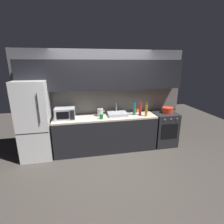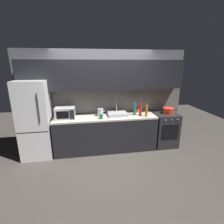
% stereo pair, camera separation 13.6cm
% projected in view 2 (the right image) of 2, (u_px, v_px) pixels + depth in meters
% --- Properties ---
extents(ground_plane, '(10.00, 10.00, 0.00)m').
position_uv_depth(ground_plane, '(111.00, 169.00, 3.60)').
color(ground_plane, '#3D3833').
extents(back_wall, '(4.27, 0.44, 2.50)m').
position_uv_depth(back_wall, '(104.00, 89.00, 4.29)').
color(back_wall, slate).
rests_on(back_wall, ground).
extents(counter_run, '(2.53, 0.60, 0.90)m').
position_uv_depth(counter_run, '(106.00, 133.00, 4.32)').
color(counter_run, black).
rests_on(counter_run, ground).
extents(refrigerator, '(0.68, 0.69, 1.82)m').
position_uv_depth(refrigerator, '(36.00, 120.00, 3.93)').
color(refrigerator, white).
rests_on(refrigerator, ground).
extents(oven_range, '(0.60, 0.62, 0.90)m').
position_uv_depth(oven_range, '(165.00, 129.00, 4.57)').
color(oven_range, '#232326').
rests_on(oven_range, ground).
extents(microwave, '(0.46, 0.35, 0.27)m').
position_uv_depth(microwave, '(65.00, 113.00, 4.02)').
color(microwave, '#A8AAAF').
rests_on(microwave, counter_run).
extents(sink_basin, '(0.48, 0.38, 0.30)m').
position_uv_depth(sink_basin, '(117.00, 114.00, 4.26)').
color(sink_basin, '#ADAFB5').
rests_on(sink_basin, counter_run).
extents(kettle, '(0.18, 0.15, 0.21)m').
position_uv_depth(kettle, '(100.00, 112.00, 4.22)').
color(kettle, '#B7BABF').
rests_on(kettle, counter_run).
extents(wine_bottle_red, '(0.07, 0.07, 0.38)m').
position_uv_depth(wine_bottle_red, '(140.00, 109.00, 4.24)').
color(wine_bottle_red, '#A82323').
rests_on(wine_bottle_red, counter_run).
extents(wine_bottle_teal, '(0.08, 0.08, 0.37)m').
position_uv_depth(wine_bottle_teal, '(135.00, 109.00, 4.27)').
color(wine_bottle_teal, '#19666B').
rests_on(wine_bottle_teal, counter_run).
extents(wine_bottle_amber, '(0.06, 0.06, 0.35)m').
position_uv_depth(wine_bottle_amber, '(147.00, 111.00, 4.15)').
color(wine_bottle_amber, '#B27019').
rests_on(wine_bottle_amber, counter_run).
extents(mug_orange, '(0.09, 0.09, 0.11)m').
position_uv_depth(mug_orange, '(138.00, 110.00, 4.53)').
color(mug_orange, orange).
rests_on(mug_orange, counter_run).
extents(mug_green, '(0.08, 0.08, 0.11)m').
position_uv_depth(mug_green, '(101.00, 117.00, 4.00)').
color(mug_green, '#1E6B2D').
rests_on(mug_green, counter_run).
extents(cooking_pot, '(0.28, 0.28, 0.15)m').
position_uv_depth(cooking_pot, '(168.00, 111.00, 4.43)').
color(cooking_pot, red).
rests_on(cooking_pot, oven_range).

